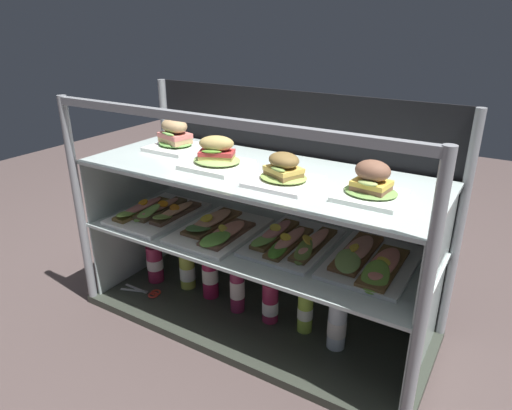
{
  "coord_description": "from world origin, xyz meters",
  "views": [
    {
      "loc": [
        0.8,
        -1.31,
        1.13
      ],
      "look_at": [
        0.0,
        0.0,
        0.5
      ],
      "focal_mm": 32.04,
      "sensor_mm": 36.0,
      "label": 1
    }
  ],
  "objects_px": {
    "open_sandwich_tray_mid_left": "(370,261)",
    "plated_roll_sandwich_far_right": "(175,138)",
    "kitchen_scissors": "(150,293)",
    "open_sandwich_tray_far_right": "(292,241)",
    "juice_bottle_front_right_end": "(211,273)",
    "open_sandwich_tray_center": "(158,212)",
    "plated_roll_sandwich_mid_left": "(371,185)",
    "juice_bottle_front_left_end": "(155,262)",
    "juice_bottle_near_post": "(270,302)",
    "juice_bottle_front_second": "(187,268)",
    "plated_roll_sandwich_near_right_corner": "(217,157)",
    "plated_roll_sandwich_left_of_center": "(283,173)",
    "juice_bottle_back_right": "(305,311)",
    "juice_bottle_front_fourth": "(337,323)",
    "open_sandwich_tray_left_of_center": "(218,229)",
    "juice_bottle_back_left": "(237,289)"
  },
  "relations": [
    {
      "from": "open_sandwich_tray_mid_left",
      "to": "plated_roll_sandwich_far_right",
      "type": "bearing_deg",
      "value": 176.43
    },
    {
      "from": "kitchen_scissors",
      "to": "open_sandwich_tray_far_right",
      "type": "bearing_deg",
      "value": 12.41
    },
    {
      "from": "juice_bottle_front_right_end",
      "to": "open_sandwich_tray_center",
      "type": "bearing_deg",
      "value": -166.65
    },
    {
      "from": "plated_roll_sandwich_far_right",
      "to": "plated_roll_sandwich_mid_left",
      "type": "xyz_separation_m",
      "value": [
        0.86,
        -0.11,
        -0.01
      ]
    },
    {
      "from": "juice_bottle_front_left_end",
      "to": "kitchen_scissors",
      "type": "distance_m",
      "value": 0.14
    },
    {
      "from": "juice_bottle_front_left_end",
      "to": "juice_bottle_near_post",
      "type": "relative_size",
      "value": 1.08
    },
    {
      "from": "juice_bottle_front_second",
      "to": "kitchen_scissors",
      "type": "distance_m",
      "value": 0.19
    },
    {
      "from": "plated_roll_sandwich_near_right_corner",
      "to": "juice_bottle_front_right_end",
      "type": "relative_size",
      "value": 0.82
    },
    {
      "from": "open_sandwich_tray_far_right",
      "to": "plated_roll_sandwich_left_of_center",
      "type": "bearing_deg",
      "value": -90.01
    },
    {
      "from": "juice_bottle_front_left_end",
      "to": "juice_bottle_front_second",
      "type": "distance_m",
      "value": 0.16
    },
    {
      "from": "open_sandwich_tray_center",
      "to": "juice_bottle_back_right",
      "type": "xyz_separation_m",
      "value": [
        0.66,
        0.05,
        -0.27
      ]
    },
    {
      "from": "juice_bottle_front_fourth",
      "to": "plated_roll_sandwich_far_right",
      "type": "bearing_deg",
      "value": 173.17
    },
    {
      "from": "open_sandwich_tray_mid_left",
      "to": "juice_bottle_front_fourth",
      "type": "relative_size",
      "value": 1.6
    },
    {
      "from": "juice_bottle_back_right",
      "to": "juice_bottle_near_post",
      "type": "bearing_deg",
      "value": -173.37
    },
    {
      "from": "open_sandwich_tray_mid_left",
      "to": "juice_bottle_front_left_end",
      "type": "bearing_deg",
      "value": -177.43
    },
    {
      "from": "juice_bottle_front_right_end",
      "to": "kitchen_scissors",
      "type": "height_order",
      "value": "juice_bottle_front_right_end"
    },
    {
      "from": "open_sandwich_tray_mid_left",
      "to": "kitchen_scissors",
      "type": "bearing_deg",
      "value": -171.13
    },
    {
      "from": "open_sandwich_tray_center",
      "to": "juice_bottle_front_left_end",
      "type": "height_order",
      "value": "open_sandwich_tray_center"
    },
    {
      "from": "open_sandwich_tray_far_right",
      "to": "open_sandwich_tray_left_of_center",
      "type": "bearing_deg",
      "value": -169.37
    },
    {
      "from": "plated_roll_sandwich_near_right_corner",
      "to": "open_sandwich_tray_mid_left",
      "type": "xyz_separation_m",
      "value": [
        0.57,
        0.05,
        -0.28
      ]
    },
    {
      "from": "plated_roll_sandwich_near_right_corner",
      "to": "juice_bottle_front_fourth",
      "type": "xyz_separation_m",
      "value": [
        0.49,
        0.01,
        -0.54
      ]
    },
    {
      "from": "open_sandwich_tray_far_right",
      "to": "juice_bottle_back_right",
      "type": "distance_m",
      "value": 0.28
    },
    {
      "from": "juice_bottle_front_left_end",
      "to": "juice_bottle_near_post",
      "type": "xyz_separation_m",
      "value": [
        0.58,
        0.01,
        -0.01
      ]
    },
    {
      "from": "open_sandwich_tray_far_right",
      "to": "plated_roll_sandwich_mid_left",
      "type": "bearing_deg",
      "value": -10.85
    },
    {
      "from": "juice_bottle_back_left",
      "to": "kitchen_scissors",
      "type": "xyz_separation_m",
      "value": [
        -0.39,
        -0.1,
        -0.1
      ]
    },
    {
      "from": "plated_roll_sandwich_mid_left",
      "to": "juice_bottle_back_left",
      "type": "xyz_separation_m",
      "value": [
        -0.5,
        0.02,
        -0.54
      ]
    },
    {
      "from": "juice_bottle_back_right",
      "to": "open_sandwich_tray_center",
      "type": "bearing_deg",
      "value": -175.77
    },
    {
      "from": "plated_roll_sandwich_mid_left",
      "to": "kitchen_scissors",
      "type": "distance_m",
      "value": 1.09
    },
    {
      "from": "juice_bottle_front_second",
      "to": "juice_bottle_front_fourth",
      "type": "height_order",
      "value": "juice_bottle_front_fourth"
    },
    {
      "from": "open_sandwich_tray_center",
      "to": "juice_bottle_back_right",
      "type": "bearing_deg",
      "value": 4.23
    },
    {
      "from": "juice_bottle_front_second",
      "to": "juice_bottle_back_left",
      "type": "height_order",
      "value": "juice_bottle_back_left"
    },
    {
      "from": "plated_roll_sandwich_far_right",
      "to": "open_sandwich_tray_center",
      "type": "height_order",
      "value": "plated_roll_sandwich_far_right"
    },
    {
      "from": "juice_bottle_front_second",
      "to": "juice_bottle_near_post",
      "type": "xyz_separation_m",
      "value": [
        0.43,
        -0.02,
        -0.01
      ]
    },
    {
      "from": "plated_roll_sandwich_left_of_center",
      "to": "juice_bottle_front_left_end",
      "type": "relative_size",
      "value": 0.93
    },
    {
      "from": "juice_bottle_back_left",
      "to": "juice_bottle_front_fourth",
      "type": "height_order",
      "value": "juice_bottle_front_fourth"
    },
    {
      "from": "plated_roll_sandwich_far_right",
      "to": "plated_roll_sandwich_near_right_corner",
      "type": "xyz_separation_m",
      "value": [
        0.29,
        -0.11,
        -0.01
      ]
    },
    {
      "from": "juice_bottle_front_right_end",
      "to": "plated_roll_sandwich_far_right",
      "type": "bearing_deg",
      "value": 162.33
    },
    {
      "from": "plated_roll_sandwich_mid_left",
      "to": "juice_bottle_front_fourth",
      "type": "distance_m",
      "value": 0.55
    },
    {
      "from": "open_sandwich_tray_center",
      "to": "open_sandwich_tray_left_of_center",
      "type": "relative_size",
      "value": 1.0
    },
    {
      "from": "plated_roll_sandwich_mid_left",
      "to": "juice_bottle_back_right",
      "type": "height_order",
      "value": "plated_roll_sandwich_mid_left"
    },
    {
      "from": "juice_bottle_front_right_end",
      "to": "juice_bottle_front_fourth",
      "type": "xyz_separation_m",
      "value": [
        0.58,
        -0.03,
        -0.01
      ]
    },
    {
      "from": "juice_bottle_back_right",
      "to": "juice_bottle_front_fourth",
      "type": "bearing_deg",
      "value": -10.49
    },
    {
      "from": "juice_bottle_front_second",
      "to": "kitchen_scissors",
      "type": "relative_size",
      "value": 1.21
    },
    {
      "from": "juice_bottle_front_left_end",
      "to": "juice_bottle_near_post",
      "type": "height_order",
      "value": "juice_bottle_front_left_end"
    },
    {
      "from": "open_sandwich_tray_left_of_center",
      "to": "juice_bottle_front_left_end",
      "type": "relative_size",
      "value": 1.7
    },
    {
      "from": "open_sandwich_tray_center",
      "to": "juice_bottle_front_left_end",
      "type": "xyz_separation_m",
      "value": [
        -0.06,
        0.02,
        -0.27
      ]
    },
    {
      "from": "open_sandwich_tray_mid_left",
      "to": "juice_bottle_back_right",
      "type": "bearing_deg",
      "value": -176.19
    },
    {
      "from": "open_sandwich_tray_far_right",
      "to": "juice_bottle_front_second",
      "type": "relative_size",
      "value": 1.66
    },
    {
      "from": "plated_roll_sandwich_near_right_corner",
      "to": "juice_bottle_near_post",
      "type": "height_order",
      "value": "plated_roll_sandwich_near_right_corner"
    },
    {
      "from": "open_sandwich_tray_mid_left",
      "to": "juice_bottle_back_left",
      "type": "bearing_deg",
      "value": -175.55
    }
  ]
}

